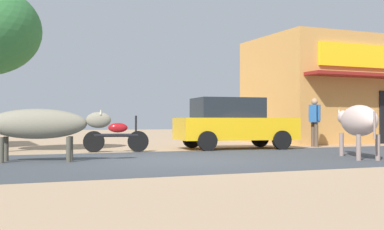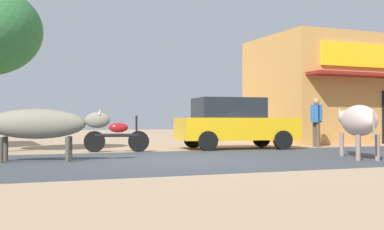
% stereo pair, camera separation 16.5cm
% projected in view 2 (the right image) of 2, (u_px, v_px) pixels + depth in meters
% --- Properties ---
extents(ground, '(80.00, 80.00, 0.00)m').
position_uv_depth(ground, '(177.00, 160.00, 11.54)').
color(ground, tan).
extents(asphalt_road, '(72.00, 6.35, 0.00)m').
position_uv_depth(asphalt_road, '(177.00, 160.00, 11.54)').
color(asphalt_road, '#3F4449').
rests_on(asphalt_road, ground).
extents(storefront_right_club, '(8.22, 5.54, 4.41)m').
position_uv_depth(storefront_right_club, '(350.00, 91.00, 22.09)').
color(storefront_right_club, '#CA8F48').
rests_on(storefront_right_club, ground).
extents(parked_hatchback_car, '(3.97, 2.21, 1.64)m').
position_uv_depth(parked_hatchback_car, '(234.00, 123.00, 16.21)').
color(parked_hatchback_car, gold).
rests_on(parked_hatchback_car, ground).
extents(parked_motorcycle, '(1.84, 0.55, 1.06)m').
position_uv_depth(parked_motorcycle, '(118.00, 136.00, 14.50)').
color(parked_motorcycle, black).
rests_on(parked_motorcycle, ground).
extents(cow_near_brown, '(2.72, 1.16, 1.17)m').
position_uv_depth(cow_near_brown, '(40.00, 124.00, 11.10)').
color(cow_near_brown, gray).
rests_on(cow_near_brown, ground).
extents(cow_far_dark, '(1.59, 2.74, 1.29)m').
position_uv_depth(cow_far_dark, '(358.00, 121.00, 12.14)').
color(cow_far_dark, beige).
rests_on(cow_far_dark, ground).
extents(pedestrian_by_shop, '(0.48, 0.61, 1.70)m').
position_uv_depth(pedestrian_by_shop, '(316.00, 118.00, 17.38)').
color(pedestrian_by_shop, brown).
rests_on(pedestrian_by_shop, ground).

